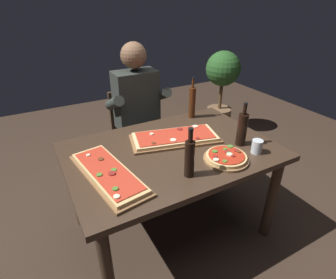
{
  "coord_description": "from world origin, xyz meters",
  "views": [
    {
      "loc": [
        -0.78,
        -1.37,
        1.67
      ],
      "look_at": [
        0.0,
        0.05,
        0.79
      ],
      "focal_mm": 28.74,
      "sensor_mm": 36.0,
      "label": 1
    }
  ],
  "objects_px": {
    "pizza_rectangular_left": "(108,173)",
    "pizza_round_far": "(226,157)",
    "wine_bottle_dark": "(190,157)",
    "dining_table": "(171,161)",
    "vinegar_bottle_green": "(242,129)",
    "pizza_rectangular_front": "(175,138)",
    "tumbler_near_camera": "(257,147)",
    "diner_chair": "(135,131)",
    "seated_diner": "(139,111)",
    "potted_plant_corner": "(222,84)",
    "oil_bottle_amber": "(192,102)"
  },
  "relations": [
    {
      "from": "pizza_rectangular_left",
      "to": "oil_bottle_amber",
      "type": "xyz_separation_m",
      "value": [
        0.89,
        0.48,
        0.12
      ]
    },
    {
      "from": "diner_chair",
      "to": "oil_bottle_amber",
      "type": "bearing_deg",
      "value": -53.87
    },
    {
      "from": "pizza_rectangular_left",
      "to": "seated_diner",
      "type": "relative_size",
      "value": 0.5
    },
    {
      "from": "vinegar_bottle_green",
      "to": "tumbler_near_camera",
      "type": "distance_m",
      "value": 0.16
    },
    {
      "from": "oil_bottle_amber",
      "to": "tumbler_near_camera",
      "type": "bearing_deg",
      "value": -85.48
    },
    {
      "from": "dining_table",
      "to": "vinegar_bottle_green",
      "type": "bearing_deg",
      "value": -20.88
    },
    {
      "from": "wine_bottle_dark",
      "to": "vinegar_bottle_green",
      "type": "distance_m",
      "value": 0.53
    },
    {
      "from": "pizza_rectangular_left",
      "to": "tumbler_near_camera",
      "type": "relative_size",
      "value": 7.2
    },
    {
      "from": "wine_bottle_dark",
      "to": "potted_plant_corner",
      "type": "distance_m",
      "value": 2.22
    },
    {
      "from": "pizza_round_far",
      "to": "tumbler_near_camera",
      "type": "distance_m",
      "value": 0.24
    },
    {
      "from": "vinegar_bottle_green",
      "to": "seated_diner",
      "type": "bearing_deg",
      "value": 112.76
    },
    {
      "from": "oil_bottle_amber",
      "to": "tumbler_near_camera",
      "type": "xyz_separation_m",
      "value": [
        0.06,
        -0.7,
        -0.09
      ]
    },
    {
      "from": "pizza_rectangular_front",
      "to": "seated_diner",
      "type": "distance_m",
      "value": 0.64
    },
    {
      "from": "oil_bottle_amber",
      "to": "pizza_rectangular_front",
      "type": "bearing_deg",
      "value": -138.94
    },
    {
      "from": "pizza_rectangular_front",
      "to": "seated_diner",
      "type": "xyz_separation_m",
      "value": [
        -0.01,
        0.64,
        -0.02
      ]
    },
    {
      "from": "dining_table",
      "to": "tumbler_near_camera",
      "type": "height_order",
      "value": "tumbler_near_camera"
    },
    {
      "from": "pizza_round_far",
      "to": "seated_diner",
      "type": "distance_m",
      "value": 1.04
    },
    {
      "from": "pizza_rectangular_front",
      "to": "tumbler_near_camera",
      "type": "xyz_separation_m",
      "value": [
        0.38,
        -0.41,
        0.03
      ]
    },
    {
      "from": "wine_bottle_dark",
      "to": "pizza_round_far",
      "type": "bearing_deg",
      "value": 4.57
    },
    {
      "from": "pizza_rectangular_left",
      "to": "pizza_round_far",
      "type": "xyz_separation_m",
      "value": [
        0.71,
        -0.19,
        0.0
      ]
    },
    {
      "from": "wine_bottle_dark",
      "to": "potted_plant_corner",
      "type": "height_order",
      "value": "potted_plant_corner"
    },
    {
      "from": "wine_bottle_dark",
      "to": "potted_plant_corner",
      "type": "relative_size",
      "value": 0.29
    },
    {
      "from": "vinegar_bottle_green",
      "to": "seated_diner",
      "type": "height_order",
      "value": "seated_diner"
    },
    {
      "from": "pizza_rectangular_left",
      "to": "vinegar_bottle_green",
      "type": "xyz_separation_m",
      "value": [
        0.93,
        -0.08,
        0.1
      ]
    },
    {
      "from": "dining_table",
      "to": "wine_bottle_dark",
      "type": "bearing_deg",
      "value": -100.79
    },
    {
      "from": "wine_bottle_dark",
      "to": "vinegar_bottle_green",
      "type": "bearing_deg",
      "value": 15.0
    },
    {
      "from": "wine_bottle_dark",
      "to": "diner_chair",
      "type": "xyz_separation_m",
      "value": [
        0.13,
        1.17,
        -0.38
      ]
    },
    {
      "from": "wine_bottle_dark",
      "to": "seated_diner",
      "type": "height_order",
      "value": "seated_diner"
    },
    {
      "from": "dining_table",
      "to": "pizza_rectangular_front",
      "type": "relative_size",
      "value": 2.06
    },
    {
      "from": "dining_table",
      "to": "pizza_round_far",
      "type": "height_order",
      "value": "pizza_round_far"
    },
    {
      "from": "dining_table",
      "to": "potted_plant_corner",
      "type": "xyz_separation_m",
      "value": [
        1.47,
        1.28,
        0.0
      ]
    },
    {
      "from": "diner_chair",
      "to": "seated_diner",
      "type": "relative_size",
      "value": 0.65
    },
    {
      "from": "pizza_rectangular_left",
      "to": "wine_bottle_dark",
      "type": "height_order",
      "value": "wine_bottle_dark"
    },
    {
      "from": "pizza_rectangular_front",
      "to": "potted_plant_corner",
      "type": "distance_m",
      "value": 1.83
    },
    {
      "from": "pizza_rectangular_front",
      "to": "pizza_round_far",
      "type": "relative_size",
      "value": 2.37
    },
    {
      "from": "pizza_rectangular_front",
      "to": "pizza_rectangular_left",
      "type": "xyz_separation_m",
      "value": [
        -0.56,
        -0.19,
        -0.0
      ]
    },
    {
      "from": "vinegar_bottle_green",
      "to": "tumbler_near_camera",
      "type": "height_order",
      "value": "vinegar_bottle_green"
    },
    {
      "from": "dining_table",
      "to": "pizza_rectangular_left",
      "type": "relative_size",
      "value": 2.1
    },
    {
      "from": "pizza_round_far",
      "to": "potted_plant_corner",
      "type": "bearing_deg",
      "value": 51.78
    },
    {
      "from": "pizza_rectangular_left",
      "to": "pizza_round_far",
      "type": "height_order",
      "value": "same"
    },
    {
      "from": "diner_chair",
      "to": "pizza_rectangular_left",
      "type": "bearing_deg",
      "value": -119.91
    },
    {
      "from": "oil_bottle_amber",
      "to": "diner_chair",
      "type": "xyz_separation_m",
      "value": [
        -0.34,
        0.47,
        -0.39
      ]
    },
    {
      "from": "diner_chair",
      "to": "tumbler_near_camera",
      "type": "bearing_deg",
      "value": -71.21
    },
    {
      "from": "wine_bottle_dark",
      "to": "seated_diner",
      "type": "relative_size",
      "value": 0.23
    },
    {
      "from": "vinegar_bottle_green",
      "to": "tumbler_near_camera",
      "type": "bearing_deg",
      "value": -83.51
    },
    {
      "from": "dining_table",
      "to": "wine_bottle_dark",
      "type": "relative_size",
      "value": 4.57
    },
    {
      "from": "pizza_rectangular_front",
      "to": "wine_bottle_dark",
      "type": "height_order",
      "value": "wine_bottle_dark"
    },
    {
      "from": "tumbler_near_camera",
      "to": "diner_chair",
      "type": "bearing_deg",
      "value": 108.79
    },
    {
      "from": "pizza_rectangular_front",
      "to": "tumbler_near_camera",
      "type": "relative_size",
      "value": 7.34
    },
    {
      "from": "dining_table",
      "to": "pizza_rectangular_front",
      "type": "distance_m",
      "value": 0.17
    }
  ]
}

